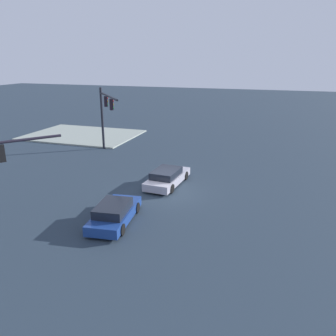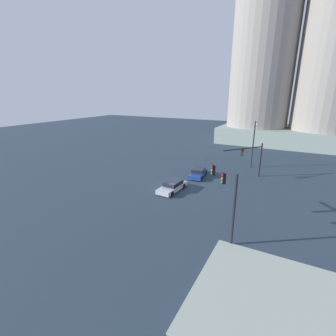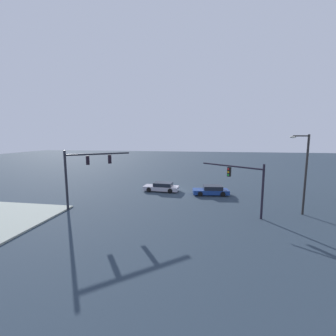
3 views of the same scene
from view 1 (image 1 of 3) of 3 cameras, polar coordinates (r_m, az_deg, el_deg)
name	(u,v)px [view 1 (image 1 of 3)]	position (r m, az deg, el deg)	size (l,w,h in m)	color
ground_plane	(166,191)	(24.16, -0.27, -3.80)	(167.06, 167.06, 0.00)	#263442
sidewalk_corner	(83,135)	(42.56, -13.92, 5.34)	(12.66, 9.30, 0.15)	#949E94
traffic_signal_opposite_side	(105,109)	(33.46, -10.34, 9.59)	(4.51, 5.32, 6.13)	black
sedan_car_approaching	(167,177)	(25.13, -0.13, -1.53)	(2.21, 4.88, 1.21)	#B0ADBC
sedan_car_waiting_far	(114,213)	(19.74, -8.86, -7.37)	(2.37, 4.74, 1.21)	navy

